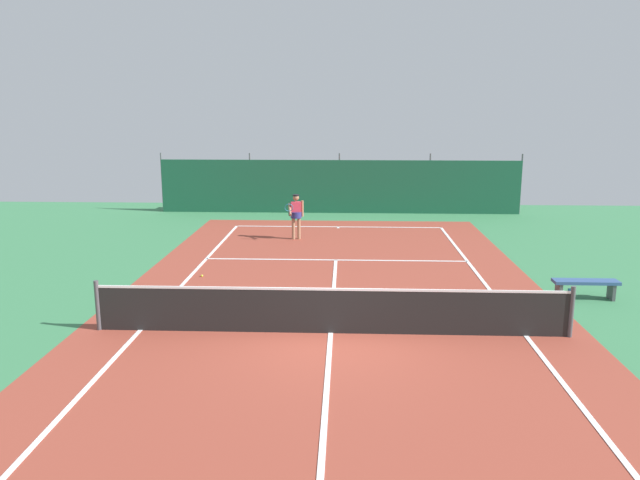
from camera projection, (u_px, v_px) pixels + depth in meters
ground_plane at (331, 333)px, 13.12m from camera, size 36.00×36.00×0.00m
court_surface at (331, 333)px, 13.11m from camera, size 11.02×26.60×0.01m
tennis_net at (331, 310)px, 13.01m from camera, size 10.12×0.10×1.10m
back_fence at (339, 197)px, 28.40m from camera, size 16.30×0.98×2.70m
tennis_player at (296, 213)px, 22.26m from camera, size 0.65×0.79×1.64m
tennis_ball_near_player at (202, 276)px, 17.47m from camera, size 0.07×0.07×0.07m
courtside_bench at (586, 285)px, 15.38m from camera, size 1.60×0.40×0.49m
water_bottle at (569, 293)px, 15.53m from camera, size 0.08×0.08×0.24m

